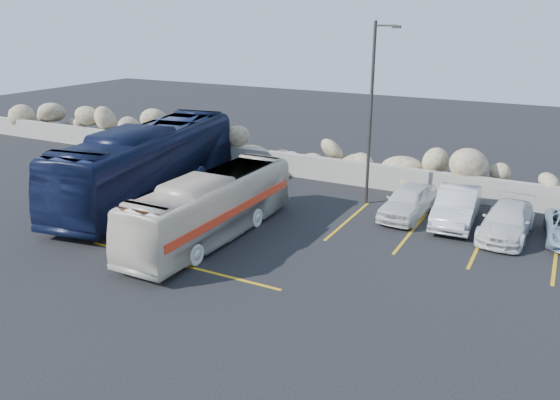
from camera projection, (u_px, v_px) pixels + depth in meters
The scene contains 10 objects.
ground at pixel (200, 273), 18.27m from camera, with size 90.00×90.00×0.00m, color black.
seawall at pixel (337, 171), 28.12m from camera, with size 60.00×0.40×1.20m, color gray.
riprap_pile at pixel (346, 153), 28.90m from camera, with size 54.00×2.80×2.60m, color #8D765C, non-canonical shape.
parking_lines at pixel (385, 241), 20.86m from camera, with size 18.16×9.36×0.01m.
lamppost at pixel (372, 110), 23.71m from camera, with size 1.14×0.18×8.00m.
vintage_bus at pixel (212, 207), 20.85m from camera, with size 2.10×8.99×2.50m, color silver.
tour_coach at pixel (149, 162), 25.36m from camera, with size 2.89×12.33×3.44m, color #0F1735.
car_a at pixel (408, 201), 23.23m from camera, with size 1.61×3.99×1.36m, color silver.
car_b at pixel (457, 206), 22.50m from camera, with size 1.54×4.42×1.46m, color silver.
car_c at pixel (507, 221), 21.17m from camera, with size 1.71×4.21×1.22m, color silver.
Camera 1 is at (10.14, -13.33, 8.15)m, focal length 35.00 mm.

